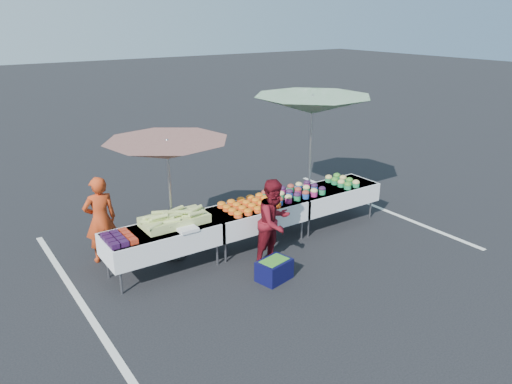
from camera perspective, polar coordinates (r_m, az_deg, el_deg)
ground at (r=9.10m, az=-0.00°, el=-5.94°), size 80.00×80.00×0.00m
stripe_left at (r=7.96m, az=-19.77°, el=-11.19°), size 0.10×5.00×0.00m
stripe_right at (r=11.08m, az=13.80°, el=-1.73°), size 0.10×5.00×0.00m
table_left at (r=8.07m, az=-10.65°, el=-5.21°), size 1.86×0.81×0.75m
table_center at (r=8.87m, az=-0.00°, el=-2.54°), size 1.86×0.81×0.75m
table_right at (r=9.93m, az=8.61°, el=-0.30°), size 1.86×0.81×0.75m
berry_punnets at (r=7.71m, az=-15.39°, el=-5.13°), size 0.40×0.54×0.08m
corn_pile at (r=8.10m, az=-9.28°, el=-3.04°), size 1.16×0.57×0.26m
plastic_bags at (r=7.86m, az=-7.84°, el=-4.22°), size 0.30×0.25×0.05m
carrot_bowls at (r=8.70m, az=-0.78°, el=-1.45°), size 0.95×0.69×0.11m
potato_cups at (r=9.25m, az=4.35°, el=0.01°), size 1.14×0.58×0.16m
bean_baskets at (r=10.01m, az=9.81°, el=1.26°), size 0.36×0.68×0.15m
vendor at (r=8.63m, az=-17.35°, el=-3.01°), size 0.55×0.38×1.48m
customer at (r=8.17m, az=2.12°, el=-3.45°), size 0.82×0.71×1.46m
umbrella_left at (r=8.12m, az=-10.10°, el=4.68°), size 2.40×2.40×2.07m
umbrella_right at (r=10.16m, az=6.45°, el=9.78°), size 3.15×3.15×2.44m
storage_bin at (r=7.88m, az=2.09°, el=-8.84°), size 0.59×0.48×0.34m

